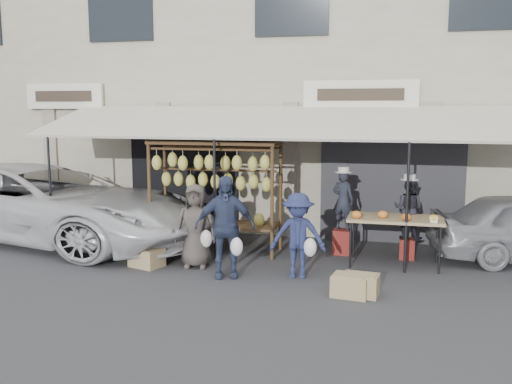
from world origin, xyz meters
TOP-DOWN VIEW (x-y plane):
  - ground_plane at (0.00, 0.00)m, footprint 90.00×90.00m
  - shophouse at (-0.00, 6.50)m, footprint 24.00×6.15m
  - awning at (0.01, 2.28)m, footprint 10.00×2.35m
  - banana_rack at (-1.21, 1.79)m, footprint 2.60×0.90m
  - produce_table at (2.31, 1.54)m, footprint 1.70×0.90m
  - vendor_left at (1.30, 2.20)m, footprint 0.49×0.39m
  - vendor_right at (2.55, 2.11)m, footprint 0.68×0.59m
  - customer_left at (-1.19, 0.60)m, footprint 0.82×0.60m
  - customer_mid at (-0.50, 0.16)m, footprint 1.11×0.73m
  - customer_right at (0.72, 0.41)m, footprint 1.00×0.65m
  - stool_left at (1.30, 2.20)m, footprint 0.37×0.37m
  - stool_right at (2.55, 2.11)m, footprint 0.33×0.33m
  - crate_near_a at (1.68, -0.36)m, footprint 0.60×0.49m
  - crate_near_b at (1.83, -0.28)m, footprint 0.59×0.47m
  - crate_far at (-2.07, 0.40)m, footprint 0.66×0.58m
  - van at (-5.44, 1.96)m, footprint 6.29×3.90m

SIDE VIEW (x-z plane):
  - ground_plane at x=0.00m, z-range 0.00..0.00m
  - crate_near_b at x=1.83m, z-range 0.00..0.33m
  - crate_near_a at x=1.68m, z-range 0.00..0.33m
  - crate_far at x=-2.07m, z-range 0.00..0.33m
  - stool_right at x=2.55m, z-range 0.00..0.40m
  - stool_left at x=1.30m, z-range 0.00..0.49m
  - customer_right at x=0.72m, z-range 0.00..1.46m
  - customer_left at x=-1.19m, z-range 0.00..1.52m
  - produce_table at x=2.31m, z-range 0.34..1.38m
  - customer_mid at x=-0.50m, z-range 0.00..1.75m
  - vendor_right at x=2.55m, z-range 0.40..1.57m
  - vendor_left at x=1.30m, z-range 0.49..1.66m
  - van at x=-5.44m, z-range 0.00..2.44m
  - banana_rack at x=-1.21m, z-range 0.45..2.68m
  - awning at x=0.01m, z-range 1.12..4.03m
  - shophouse at x=0.00m, z-range 0.00..7.30m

